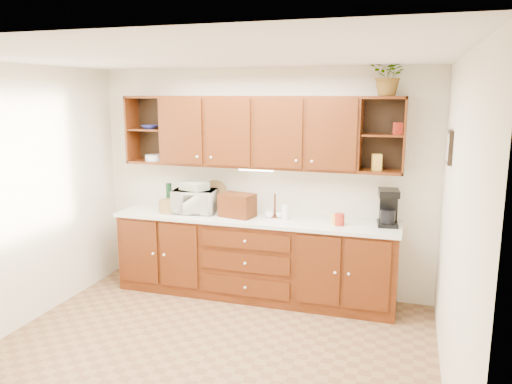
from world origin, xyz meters
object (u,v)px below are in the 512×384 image
Objects in this scene: microwave at (195,201)px; bread_box at (237,205)px; coffee_maker at (388,208)px; potted_plant at (390,75)px.

microwave is 1.29× the size of bread_box.
microwave reaches higher than bread_box.
bread_box is at bearing 177.53° from coffee_maker.
microwave is 1.18× the size of potted_plant.
microwave is 0.55m from bread_box.
coffee_maker is (2.19, 0.08, 0.05)m from microwave.
potted_plant is at bearing -173.09° from coffee_maker.
potted_plant reaches higher than bread_box.
bread_box is 1.65m from coffee_maker.
bread_box is 2.14m from potted_plant.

